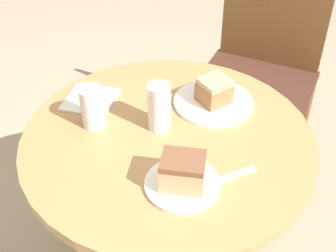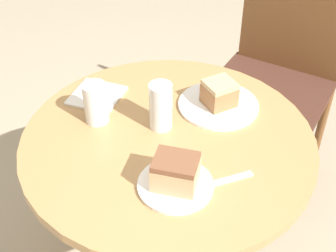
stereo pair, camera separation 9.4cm
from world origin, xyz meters
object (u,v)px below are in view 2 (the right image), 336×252
Objects in this scene: plate_far at (218,105)px; glass_water at (96,105)px; cake_slice_far at (219,93)px; glass_lemonade at (161,108)px; chair at (276,77)px; plate_near at (175,185)px; cake_slice_near at (176,172)px.

glass_water reaches higher than plate_far.
cake_slice_far is 0.80× the size of glass_lemonade.
chair is 4.66× the size of plate_near.
cake_slice_far is (0.05, -0.58, 0.27)m from chair.
glass_lemonade is at bearing 134.89° from plate_near.
chair reaches higher than plate_near.
glass_lemonade is 1.15× the size of glass_water.
chair reaches higher than cake_slice_near.
cake_slice_near is at bearing -45.11° from glass_lemonade.
glass_lemonade is (-0.17, 0.17, 0.06)m from plate_near.
cake_slice_far is at bearing -90.89° from chair.
plate_near and plate_far have the same top height.
cake_slice_near is 1.16× the size of cake_slice_far.
plate_far is at bearing 46.29° from glass_water.
plate_near is 1.44× the size of cake_slice_near.
plate_near is 1.67× the size of cake_slice_far.
cake_slice_far is at bearing 64.61° from glass_lemonade.
glass_lemonade is (-0.17, 0.17, 0.01)m from cake_slice_near.
plate_far is 0.21m from glass_lemonade.
plate_near is 1.34× the size of glass_lemonade.
plate_far is at bearing 103.61° from cake_slice_near.
plate_near is at bearing -87.39° from chair.
plate_far is at bearing 180.00° from cake_slice_far.
glass_lemonade is at bearing -98.47° from chair.
plate_far is 1.71× the size of glass_lemonade.
plate_far is (0.05, -0.58, 0.23)m from chair.
glass_water is at bearing -133.71° from cake_slice_far.
cake_slice_near is at bearing 0.00° from plate_near.
cake_slice_near is (0.00, 0.00, 0.05)m from plate_near.
chair is 6.71× the size of cake_slice_near.
plate_far is 1.96× the size of glass_water.
chair is 0.92m from glass_water.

